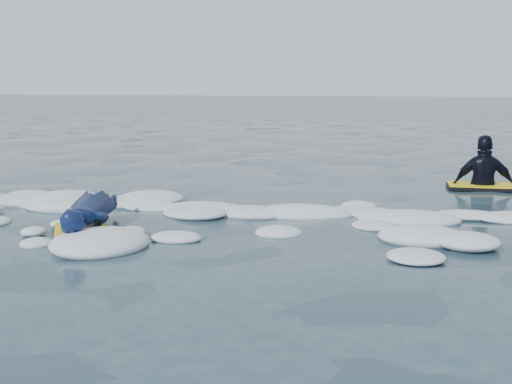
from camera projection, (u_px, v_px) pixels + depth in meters
ground at (152, 237)px, 7.57m from camera, size 120.00×120.00×0.00m
foam_band at (177, 218)px, 8.57m from camera, size 12.00×3.10×0.30m
prone_woman_unit at (88, 214)px, 7.77m from camera, size 1.03×1.76×0.43m
waiting_rider_unit at (483, 187)px, 10.81m from camera, size 1.19×0.68×1.77m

